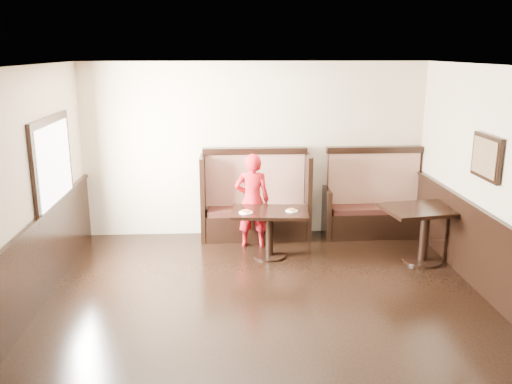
{
  "coord_description": "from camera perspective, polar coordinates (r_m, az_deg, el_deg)",
  "views": [
    {
      "loc": [
        -0.47,
        -5.12,
        2.97
      ],
      "look_at": [
        -0.04,
        2.35,
        1.0
      ],
      "focal_mm": 38.0,
      "sensor_mm": 36.0,
      "label": 1
    }
  ],
  "objects": [
    {
      "name": "pizza_plate_right",
      "position": [
        7.85,
        3.76,
        -1.94
      ],
      "size": [
        0.18,
        0.18,
        0.03
      ],
      "color": "white",
      "rests_on": "table_main"
    },
    {
      "name": "pizza_plate_left",
      "position": [
        7.75,
        -1.09,
        -2.1
      ],
      "size": [
        0.2,
        0.2,
        0.04
      ],
      "color": "white",
      "rests_on": "table_main"
    },
    {
      "name": "booth_main",
      "position": [
        8.77,
        -0.08,
        -1.42
      ],
      "size": [
        1.75,
        0.72,
        1.45
      ],
      "color": "black",
      "rests_on": "ground"
    },
    {
      "name": "table_main",
      "position": [
        7.91,
        1.45,
        -3.12
      ],
      "size": [
        1.17,
        0.79,
        0.71
      ],
      "rotation": [
        0.0,
        0.0,
        -0.09
      ],
      "color": "black",
      "rests_on": "ground"
    },
    {
      "name": "table_neighbor",
      "position": [
        8.06,
        17.4,
        -2.97
      ],
      "size": [
        1.29,
        0.96,
        0.82
      ],
      "rotation": [
        0.0,
        0.0,
        0.17
      ],
      "color": "black",
      "rests_on": "ground"
    },
    {
      "name": "booth_neighbor",
      "position": [
        9.1,
        12.28,
        -1.47
      ],
      "size": [
        1.65,
        0.72,
        1.45
      ],
      "color": "black",
      "rests_on": "ground"
    },
    {
      "name": "room_shell",
      "position": [
        5.87,
        -1.33,
        -8.32
      ],
      "size": [
        7.0,
        7.0,
        7.0
      ],
      "color": "#CDB294",
      "rests_on": "ground"
    },
    {
      "name": "child",
      "position": [
        8.29,
        -0.4,
        -0.91
      ],
      "size": [
        0.54,
        0.37,
        1.47
      ],
      "primitive_type": "imported",
      "rotation": [
        0.0,
        0.0,
        3.11
      ],
      "color": "#B5131A",
      "rests_on": "ground"
    },
    {
      "name": "ground",
      "position": [
        5.94,
        1.79,
        -15.28
      ],
      "size": [
        7.0,
        7.0,
        0.0
      ],
      "primitive_type": "plane",
      "color": "black",
      "rests_on": "ground"
    }
  ]
}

